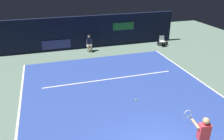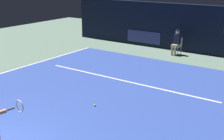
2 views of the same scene
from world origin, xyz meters
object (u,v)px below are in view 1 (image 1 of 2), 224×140
tennis_ball (136,100)px  equipment_bag (162,43)px  tennis_player (202,136)px  line_judge_on_chair (89,43)px  courtside_chair_near (162,40)px

tennis_ball → equipment_bag: (5.56, 7.60, 0.11)m
tennis_player → line_judge_on_chair: bearing=96.0°
courtside_chair_near → tennis_ball: 9.12m
line_judge_on_chair → equipment_bag: line_judge_on_chair is taller
tennis_player → equipment_bag: (4.97, 11.74, -0.83)m
tennis_player → equipment_bag: 12.77m
tennis_player → tennis_ball: 4.28m
line_judge_on_chair → equipment_bag: (6.22, -0.27, -0.53)m
courtside_chair_near → equipment_bag: (0.18, 0.25, -0.34)m
tennis_player → courtside_chair_near: (4.78, 11.49, -0.49)m
equipment_bag → courtside_chair_near: bearing=-123.3°
tennis_player → line_judge_on_chair: size_ratio=1.31×
line_judge_on_chair → courtside_chair_near: 6.07m
line_judge_on_chair → equipment_bag: bearing=-2.5°
equipment_bag → tennis_ball: bearing=-122.8°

